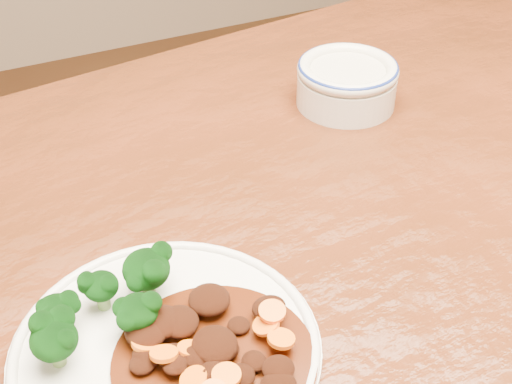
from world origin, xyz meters
name	(u,v)px	position (x,y,z in m)	size (l,w,h in m)	color
dining_table	(376,295)	(0.00, 0.00, 0.67)	(1.61, 1.09, 0.75)	#59230F
dinner_plate	(166,349)	(-0.23, -0.05, 0.76)	(0.24, 0.24, 0.02)	white
broccoli_florets	(106,301)	(-0.26, -0.01, 0.79)	(0.12, 0.08, 0.04)	#6A8D49
mince_stew	(205,348)	(-0.21, -0.07, 0.77)	(0.15, 0.15, 0.02)	#3F1B06
dip_bowl	(347,81)	(0.09, 0.22, 0.78)	(0.12, 0.12, 0.05)	silver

